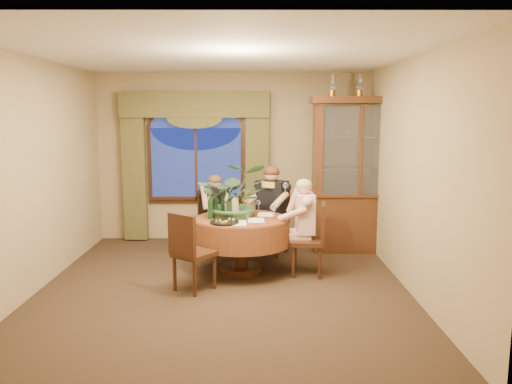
{
  "coord_description": "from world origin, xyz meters",
  "views": [
    {
      "loc": [
        0.38,
        -5.92,
        2.12
      ],
      "look_at": [
        0.4,
        0.64,
        1.1
      ],
      "focal_mm": 35.0,
      "sensor_mm": 36.0,
      "label": 1
    }
  ],
  "objects_px": {
    "oil_lamp_right": "(387,85)",
    "chair_right": "(307,240)",
    "stoneware_vase": "(235,207)",
    "wine_bottle_3": "(223,204)",
    "chair_back_right": "(271,223)",
    "wine_bottle_0": "(215,206)",
    "wine_bottle_2": "(227,205)",
    "chair_back": "(216,224)",
    "wine_bottle_1": "(211,207)",
    "chair_front_left": "(194,252)",
    "centerpiece_plant": "(235,170)",
    "person_back": "(215,215)",
    "olive_bowl": "(243,216)",
    "person_pink": "(305,226)",
    "person_scarf": "(272,212)",
    "wine_bottle_5": "(210,205)",
    "oil_lamp_left": "(332,85)",
    "china_cabinet": "(357,175)",
    "wine_bottle_4": "(229,207)",
    "oil_lamp_center": "(360,85)",
    "dining_table": "(241,245)"
  },
  "relations": [
    {
      "from": "wine_bottle_0",
      "to": "oil_lamp_right",
      "type": "bearing_deg",
      "value": 23.96
    },
    {
      "from": "oil_lamp_right",
      "to": "chair_right",
      "type": "height_order",
      "value": "oil_lamp_right"
    },
    {
      "from": "chair_back_right",
      "to": "stoneware_vase",
      "type": "xyz_separation_m",
      "value": [
        -0.53,
        -0.79,
        0.39
      ]
    },
    {
      "from": "wine_bottle_0",
      "to": "wine_bottle_2",
      "type": "distance_m",
      "value": 0.17
    },
    {
      "from": "person_scarf",
      "to": "wine_bottle_4",
      "type": "relative_size",
      "value": 4.18
    },
    {
      "from": "oil_lamp_left",
      "to": "china_cabinet",
      "type": "bearing_deg",
      "value": 0.0
    },
    {
      "from": "person_back",
      "to": "wine_bottle_4",
      "type": "relative_size",
      "value": 3.74
    },
    {
      "from": "person_pink",
      "to": "chair_back_right",
      "type": "bearing_deg",
      "value": 24.78
    },
    {
      "from": "chair_back_right",
      "to": "wine_bottle_3",
      "type": "xyz_separation_m",
      "value": [
        -0.68,
        -0.73,
        0.44
      ]
    },
    {
      "from": "china_cabinet",
      "to": "wine_bottle_5",
      "type": "xyz_separation_m",
      "value": [
        -2.19,
        -1.02,
        -0.28
      ]
    },
    {
      "from": "oil_lamp_right",
      "to": "olive_bowl",
      "type": "relative_size",
      "value": 2.09
    },
    {
      "from": "oil_lamp_center",
      "to": "person_scarf",
      "type": "bearing_deg",
      "value": -163.49
    },
    {
      "from": "wine_bottle_2",
      "to": "wine_bottle_4",
      "type": "relative_size",
      "value": 1.0
    },
    {
      "from": "chair_front_left",
      "to": "centerpiece_plant",
      "type": "height_order",
      "value": "centerpiece_plant"
    },
    {
      "from": "chair_back",
      "to": "person_scarf",
      "type": "height_order",
      "value": "person_scarf"
    },
    {
      "from": "oil_lamp_right",
      "to": "chair_right",
      "type": "relative_size",
      "value": 0.35
    },
    {
      "from": "china_cabinet",
      "to": "olive_bowl",
      "type": "height_order",
      "value": "china_cabinet"
    },
    {
      "from": "chair_back_right",
      "to": "person_scarf",
      "type": "relative_size",
      "value": 0.7
    },
    {
      "from": "china_cabinet",
      "to": "wine_bottle_1",
      "type": "xyz_separation_m",
      "value": [
        -2.17,
        -1.19,
        -0.28
      ]
    },
    {
      "from": "stoneware_vase",
      "to": "chair_right",
      "type": "bearing_deg",
      "value": -12.79
    },
    {
      "from": "oil_lamp_right",
      "to": "wine_bottle_0",
      "type": "xyz_separation_m",
      "value": [
        -2.53,
        -1.13,
        -1.64
      ]
    },
    {
      "from": "person_pink",
      "to": "olive_bowl",
      "type": "bearing_deg",
      "value": 91.44
    },
    {
      "from": "person_scarf",
      "to": "wine_bottle_5",
      "type": "xyz_separation_m",
      "value": [
        -0.86,
        -0.63,
        0.23
      ]
    },
    {
      "from": "oil_lamp_left",
      "to": "wine_bottle_3",
      "type": "distance_m",
      "value": 2.48
    },
    {
      "from": "chair_back_right",
      "to": "wine_bottle_3",
      "type": "bearing_deg",
      "value": 73.06
    },
    {
      "from": "china_cabinet",
      "to": "olive_bowl",
      "type": "distance_m",
      "value": 2.12
    },
    {
      "from": "oil_lamp_right",
      "to": "wine_bottle_1",
      "type": "bearing_deg",
      "value": -155.31
    },
    {
      "from": "person_pink",
      "to": "person_scarf",
      "type": "xyz_separation_m",
      "value": [
        -0.42,
        0.7,
        0.05
      ]
    },
    {
      "from": "person_back",
      "to": "olive_bowl",
      "type": "bearing_deg",
      "value": 90.79
    },
    {
      "from": "chair_front_left",
      "to": "wine_bottle_2",
      "type": "distance_m",
      "value": 0.94
    },
    {
      "from": "oil_lamp_center",
      "to": "person_scarf",
      "type": "height_order",
      "value": "oil_lamp_center"
    },
    {
      "from": "oil_lamp_left",
      "to": "wine_bottle_1",
      "type": "height_order",
      "value": "oil_lamp_left"
    },
    {
      "from": "china_cabinet",
      "to": "chair_front_left",
      "type": "xyz_separation_m",
      "value": [
        -2.32,
        -1.82,
        -0.71
      ]
    },
    {
      "from": "person_back",
      "to": "wine_bottle_5",
      "type": "distance_m",
      "value": 0.8
    },
    {
      "from": "chair_back_right",
      "to": "olive_bowl",
      "type": "height_order",
      "value": "chair_back_right"
    },
    {
      "from": "centerpiece_plant",
      "to": "wine_bottle_5",
      "type": "relative_size",
      "value": 3.3
    },
    {
      "from": "centerpiece_plant",
      "to": "olive_bowl",
      "type": "xyz_separation_m",
      "value": [
        0.11,
        -0.18,
        -0.6
      ]
    },
    {
      "from": "stoneware_vase",
      "to": "wine_bottle_4",
      "type": "bearing_deg",
      "value": -108.58
    },
    {
      "from": "person_pink",
      "to": "stoneware_vase",
      "type": "distance_m",
      "value": 0.98
    },
    {
      "from": "stoneware_vase",
      "to": "wine_bottle_3",
      "type": "relative_size",
      "value": 0.75
    },
    {
      "from": "china_cabinet",
      "to": "wine_bottle_4",
      "type": "xyz_separation_m",
      "value": [
        -1.92,
        -1.2,
        -0.28
      ]
    },
    {
      "from": "wine_bottle_1",
      "to": "wine_bottle_2",
      "type": "distance_m",
      "value": 0.24
    },
    {
      "from": "chair_back",
      "to": "centerpiece_plant",
      "type": "bearing_deg",
      "value": 89.15
    },
    {
      "from": "chair_right",
      "to": "chair_back",
      "type": "relative_size",
      "value": 1.0
    },
    {
      "from": "oil_lamp_left",
      "to": "chair_back_right",
      "type": "distance_m",
      "value": 2.28
    },
    {
      "from": "olive_bowl",
      "to": "chair_back_right",
      "type": "bearing_deg",
      "value": 65.43
    },
    {
      "from": "wine_bottle_4",
      "to": "centerpiece_plant",
      "type": "bearing_deg",
      "value": 74.97
    },
    {
      "from": "chair_right",
      "to": "wine_bottle_1",
      "type": "xyz_separation_m",
      "value": [
        -1.28,
        0.05,
        0.44
      ]
    },
    {
      "from": "dining_table",
      "to": "oil_lamp_center",
      "type": "bearing_deg",
      "value": 32.13
    },
    {
      "from": "wine_bottle_1",
      "to": "wine_bottle_2",
      "type": "xyz_separation_m",
      "value": [
        0.21,
        0.12,
        0.0
      ]
    }
  ]
}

